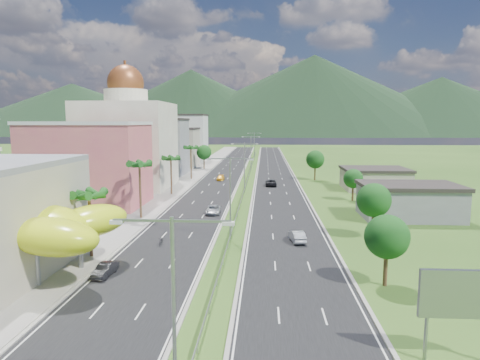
# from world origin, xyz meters

# --- Properties ---
(ground) EXTENTS (500.00, 500.00, 0.00)m
(ground) POSITION_xyz_m (0.00, 0.00, 0.00)
(ground) COLOR #2D5119
(ground) RESTS_ON ground
(road_left) EXTENTS (11.00, 260.00, 0.04)m
(road_left) POSITION_xyz_m (-7.50, 90.00, 0.02)
(road_left) COLOR black
(road_left) RESTS_ON ground
(road_right) EXTENTS (11.00, 260.00, 0.04)m
(road_right) POSITION_xyz_m (7.50, 90.00, 0.02)
(road_right) COLOR black
(road_right) RESTS_ON ground
(sidewalk_left) EXTENTS (7.00, 260.00, 0.12)m
(sidewalk_left) POSITION_xyz_m (-17.00, 90.00, 0.06)
(sidewalk_left) COLOR gray
(sidewalk_left) RESTS_ON ground
(median_guardrail) EXTENTS (0.10, 216.06, 0.76)m
(median_guardrail) POSITION_xyz_m (0.00, 71.99, 0.62)
(median_guardrail) COLOR gray
(median_guardrail) RESTS_ON ground
(streetlight_median_a) EXTENTS (6.04, 0.25, 11.00)m
(streetlight_median_a) POSITION_xyz_m (0.00, -25.00, 6.75)
(streetlight_median_a) COLOR gray
(streetlight_median_a) RESTS_ON ground
(streetlight_median_b) EXTENTS (6.04, 0.25, 11.00)m
(streetlight_median_b) POSITION_xyz_m (0.00, 10.00, 6.75)
(streetlight_median_b) COLOR gray
(streetlight_median_b) RESTS_ON ground
(streetlight_median_c) EXTENTS (6.04, 0.25, 11.00)m
(streetlight_median_c) POSITION_xyz_m (0.00, 50.00, 6.75)
(streetlight_median_c) COLOR gray
(streetlight_median_c) RESTS_ON ground
(streetlight_median_d) EXTENTS (6.04, 0.25, 11.00)m
(streetlight_median_d) POSITION_xyz_m (0.00, 95.00, 6.75)
(streetlight_median_d) COLOR gray
(streetlight_median_d) RESTS_ON ground
(streetlight_median_e) EXTENTS (6.04, 0.25, 11.00)m
(streetlight_median_e) POSITION_xyz_m (0.00, 140.00, 6.75)
(streetlight_median_e) COLOR gray
(streetlight_median_e) RESTS_ON ground
(lime_canopy) EXTENTS (18.00, 15.00, 7.40)m
(lime_canopy) POSITION_xyz_m (-20.00, -4.00, 4.99)
(lime_canopy) COLOR #C9DF15
(lime_canopy) RESTS_ON ground
(pink_shophouse) EXTENTS (20.00, 15.00, 15.00)m
(pink_shophouse) POSITION_xyz_m (-28.00, 32.00, 7.50)
(pink_shophouse) COLOR #CB5368
(pink_shophouse) RESTS_ON ground
(domed_building) EXTENTS (20.00, 20.00, 28.70)m
(domed_building) POSITION_xyz_m (-28.00, 55.00, 11.35)
(domed_building) COLOR beige
(domed_building) RESTS_ON ground
(midrise_grey) EXTENTS (16.00, 15.00, 16.00)m
(midrise_grey) POSITION_xyz_m (-27.00, 80.00, 8.00)
(midrise_grey) COLOR slate
(midrise_grey) RESTS_ON ground
(midrise_beige) EXTENTS (16.00, 15.00, 13.00)m
(midrise_beige) POSITION_xyz_m (-27.00, 102.00, 6.50)
(midrise_beige) COLOR #9C9680
(midrise_beige) RESTS_ON ground
(midrise_white) EXTENTS (16.00, 15.00, 18.00)m
(midrise_white) POSITION_xyz_m (-27.00, 125.00, 9.00)
(midrise_white) COLOR silver
(midrise_white) RESTS_ON ground
(billboard) EXTENTS (5.20, 0.35, 6.20)m
(billboard) POSITION_xyz_m (17.00, -18.00, 4.42)
(billboard) COLOR gray
(billboard) RESTS_ON ground
(shed_near) EXTENTS (15.00, 10.00, 5.00)m
(shed_near) POSITION_xyz_m (28.00, 25.00, 2.50)
(shed_near) COLOR slate
(shed_near) RESTS_ON ground
(shed_far) EXTENTS (14.00, 12.00, 4.40)m
(shed_far) POSITION_xyz_m (30.00, 55.00, 2.20)
(shed_far) COLOR #9C9680
(shed_far) RESTS_ON ground
(palm_tree_b) EXTENTS (3.60, 3.60, 8.10)m
(palm_tree_b) POSITION_xyz_m (-15.50, 2.00, 7.06)
(palm_tree_b) COLOR #47301C
(palm_tree_b) RESTS_ON ground
(palm_tree_c) EXTENTS (3.60, 3.60, 9.60)m
(palm_tree_c) POSITION_xyz_m (-15.50, 22.00, 8.50)
(palm_tree_c) COLOR #47301C
(palm_tree_c) RESTS_ON ground
(palm_tree_d) EXTENTS (3.60, 3.60, 8.60)m
(palm_tree_d) POSITION_xyz_m (-15.50, 45.00, 7.54)
(palm_tree_d) COLOR #47301C
(palm_tree_d) RESTS_ON ground
(palm_tree_e) EXTENTS (3.60, 3.60, 9.40)m
(palm_tree_e) POSITION_xyz_m (-15.50, 70.00, 8.31)
(palm_tree_e) COLOR #47301C
(palm_tree_e) RESTS_ON ground
(leafy_tree_lfar) EXTENTS (4.90, 4.90, 8.05)m
(leafy_tree_lfar) POSITION_xyz_m (-15.50, 95.00, 5.58)
(leafy_tree_lfar) COLOR #47301C
(leafy_tree_lfar) RESTS_ON ground
(leafy_tree_ra) EXTENTS (4.20, 4.20, 6.90)m
(leafy_tree_ra) POSITION_xyz_m (16.00, -5.00, 4.78)
(leafy_tree_ra) COLOR #47301C
(leafy_tree_ra) RESTS_ON ground
(leafy_tree_rb) EXTENTS (4.55, 4.55, 7.47)m
(leafy_tree_rb) POSITION_xyz_m (19.00, 12.00, 5.18)
(leafy_tree_rb) COLOR #47301C
(leafy_tree_rb) RESTS_ON ground
(leafy_tree_rc) EXTENTS (3.85, 3.85, 6.33)m
(leafy_tree_rc) POSITION_xyz_m (22.00, 40.00, 4.37)
(leafy_tree_rc) COLOR #47301C
(leafy_tree_rc) RESTS_ON ground
(leafy_tree_rd) EXTENTS (4.90, 4.90, 8.05)m
(leafy_tree_rd) POSITION_xyz_m (18.00, 70.00, 5.58)
(leafy_tree_rd) COLOR #47301C
(leafy_tree_rd) RESTS_ON ground
(mountain_ridge) EXTENTS (860.00, 140.00, 90.00)m
(mountain_ridge) POSITION_xyz_m (60.00, 450.00, 0.00)
(mountain_ridge) COLOR black
(mountain_ridge) RESTS_ON ground
(car_dark_left) EXTENTS (1.68, 3.96, 1.27)m
(car_dark_left) POSITION_xyz_m (-11.63, -4.02, 0.68)
(car_dark_left) COLOR black
(car_dark_left) RESTS_ON road_left
(car_silver_mid_left) EXTENTS (2.39, 5.00, 1.38)m
(car_silver_mid_left) POSITION_xyz_m (-4.21, 26.01, 0.73)
(car_silver_mid_left) COLOR #A8AAB0
(car_silver_mid_left) RESTS_ON road_left
(car_yellow_far_left) EXTENTS (1.87, 4.52, 1.31)m
(car_yellow_far_left) POSITION_xyz_m (-7.23, 67.99, 0.69)
(car_yellow_far_left) COLOR gold
(car_yellow_far_left) RESTS_ON road_left
(car_silver_right) EXTENTS (2.21, 4.66, 1.48)m
(car_silver_right) POSITION_xyz_m (8.74, 9.61, 0.78)
(car_silver_right) COLOR #929599
(car_silver_right) RESTS_ON road_right
(car_dark_far_right) EXTENTS (2.65, 5.65, 1.56)m
(car_dark_far_right) POSITION_xyz_m (6.07, 58.71, 0.82)
(car_dark_far_right) COLOR black
(car_dark_far_right) RESTS_ON road_right
(motorcycle) EXTENTS (0.72, 2.03, 1.28)m
(motorcycle) POSITION_xyz_m (-8.56, 7.10, 0.68)
(motorcycle) COLOR black
(motorcycle) RESTS_ON road_left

